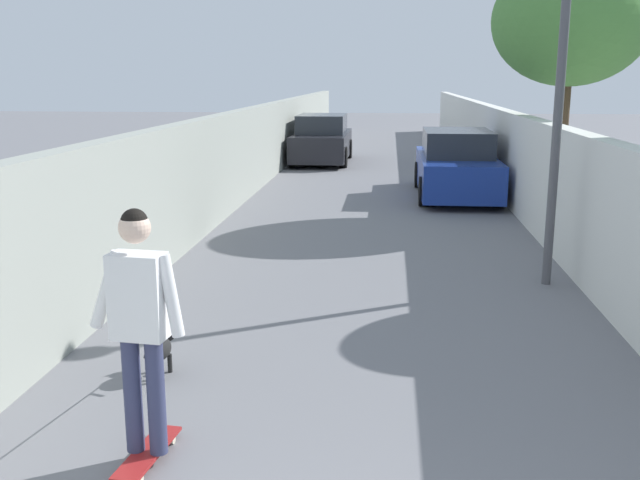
% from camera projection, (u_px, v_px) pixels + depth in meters
% --- Properties ---
extents(ground_plane, '(80.00, 80.00, 0.00)m').
position_uv_depth(ground_plane, '(374.00, 202.00, 16.05)').
color(ground_plane, slate).
extents(wall_left, '(48.00, 0.30, 2.01)m').
position_uv_depth(wall_left, '(219.00, 167.00, 14.17)').
color(wall_left, '#999E93').
rests_on(wall_left, ground).
extents(fence_right, '(48.00, 0.30, 1.97)m').
position_uv_depth(fence_right, '(532.00, 171.00, 13.61)').
color(fence_right, silver).
rests_on(fence_right, ground).
extents(tree_right_mid, '(3.04, 3.04, 5.06)m').
position_uv_depth(tree_right_mid, '(571.00, 21.00, 13.88)').
color(tree_right_mid, '#473523').
rests_on(tree_right_mid, ground).
extents(lamp_post, '(0.36, 0.36, 4.67)m').
position_uv_depth(lamp_post, '(563.00, 42.00, 9.05)').
color(lamp_post, '#4C4C51').
rests_on(lamp_post, ground).
extents(skateboard, '(0.82, 0.29, 0.08)m').
position_uv_depth(skateboard, '(148.00, 453.00, 5.23)').
color(skateboard, maroon).
rests_on(skateboard, ground).
extents(person_skateboarder, '(0.26, 0.72, 1.79)m').
position_uv_depth(person_skateboarder, '(140.00, 313.00, 5.00)').
color(person_skateboarder, '#333859').
rests_on(person_skateboarder, skateboard).
extents(dog, '(1.81, 0.53, 1.06)m').
position_uv_depth(dog, '(160.00, 347.00, 6.71)').
color(dog, black).
rests_on(dog, ground).
extents(car_near, '(4.40, 1.80, 1.54)m').
position_uv_depth(car_near, '(456.00, 166.00, 16.67)').
color(car_near, navy).
rests_on(car_near, ground).
extents(car_far, '(4.32, 1.80, 1.54)m').
position_uv_depth(car_far, '(322.00, 140.00, 23.34)').
color(car_far, black).
rests_on(car_far, ground).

